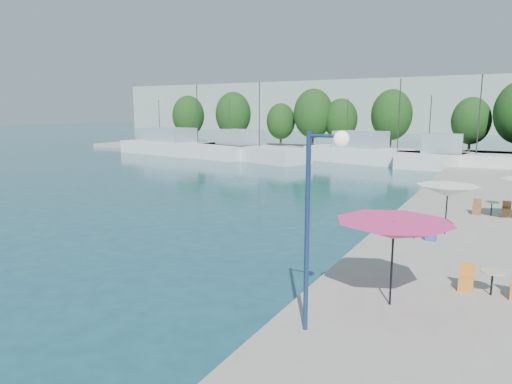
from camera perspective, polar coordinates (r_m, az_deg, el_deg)
The scene contains 19 objects.
quay_far at distance 68.08m, azimuth 12.35°, elevation 4.86°, with size 90.00×16.00×0.60m, color gray.
hill_west at distance 163.36m, azimuth 14.37°, elevation 10.31°, with size 180.00×40.00×16.00m, color #95A297.
trawler_01 at distance 66.62m, azimuth -9.02°, elevation 5.52°, with size 23.67×9.77×10.20m.
trawler_02 at distance 59.53m, azimuth -1.00°, elevation 5.13°, with size 18.11×10.54×10.20m.
trawler_03 at distance 56.29m, azimuth 14.97°, elevation 4.52°, with size 19.87×9.48×10.20m.
trawler_04 at distance 52.30m, azimuth 23.91°, elevation 3.62°, with size 13.47×4.23×10.20m.
tree_01 at distance 83.45m, azimuth -8.46°, elevation 9.42°, with size 5.68×5.68×8.41m.
tree_02 at distance 78.20m, azimuth -2.87°, elevation 9.67°, with size 5.98×5.98×8.85m.
tree_03 at distance 75.46m, azimuth 3.13°, elevation 8.81°, with size 4.68×4.68×6.93m.
tree_04 at distance 72.76m, azimuth 7.17°, elevation 9.70°, with size 6.14×6.14×9.09m.
tree_05 at distance 72.23m, azimuth 10.54°, elevation 8.91°, with size 5.11×5.11×7.57m.
tree_06 at distance 70.78m, azimuth 16.59°, elevation 9.22°, with size 5.94×5.94×8.79m.
tree_07 at distance 68.03m, azimuth 25.29°, elevation 8.04°, with size 5.05×5.05×7.48m.
umbrella_pink at distance 13.32m, azimuth 16.82°, elevation -4.58°, with size 3.28×3.28×2.45m.
umbrella_white at distance 22.10m, azimuth 22.84°, elevation 0.14°, with size 2.70×2.70×2.23m.
cafe_table_01 at distance 15.70m, azimuth 27.36°, elevation -10.38°, with size 1.82×0.70×0.76m.
cafe_table_02 at distance 21.18m, azimuth 19.16°, elevation -4.72°, with size 1.82×0.70×0.76m.
cafe_table_03 at distance 27.32m, azimuth 27.33°, elevation -2.07°, with size 1.82×0.70×0.76m.
street_lamp at distance 10.96m, azimuth 8.02°, elevation -0.45°, with size 1.04×0.36×5.03m.
Camera 1 is at (11.10, 1.91, 6.04)m, focal length 32.00 mm.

